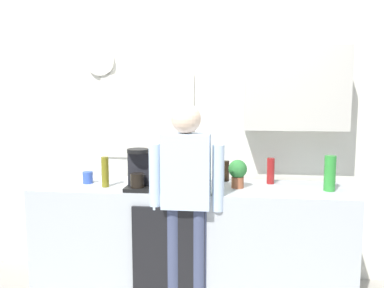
% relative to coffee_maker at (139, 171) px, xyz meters
% --- Properties ---
extents(kitchen_counter, '(2.58, 0.64, 0.91)m').
position_rel_coffee_maker_xyz_m(kitchen_counter, '(0.40, 0.16, -0.60)').
color(kitchen_counter, '#B2B7BC').
rests_on(kitchen_counter, ground_plane).
extents(dishwasher_panel, '(0.56, 0.02, 0.82)m').
position_rel_coffee_maker_xyz_m(dishwasher_panel, '(0.26, -0.17, -0.65)').
color(dishwasher_panel, black).
rests_on(dishwasher_panel, ground_plane).
extents(back_wall_assembly, '(4.18, 0.42, 2.60)m').
position_rel_coffee_maker_xyz_m(back_wall_assembly, '(0.51, 0.56, 0.30)').
color(back_wall_assembly, silver).
rests_on(back_wall_assembly, ground_plane).
extents(coffee_maker, '(0.20, 0.20, 0.33)m').
position_rel_coffee_maker_xyz_m(coffee_maker, '(0.00, 0.00, 0.00)').
color(coffee_maker, black).
rests_on(coffee_maker, kitchen_counter).
extents(bottle_olive_oil, '(0.06, 0.06, 0.25)m').
position_rel_coffee_maker_xyz_m(bottle_olive_oil, '(-0.30, 0.05, -0.02)').
color(bottle_olive_oil, olive).
rests_on(bottle_olive_oil, kitchen_counter).
extents(bottle_red_vinegar, '(0.06, 0.06, 0.22)m').
position_rel_coffee_maker_xyz_m(bottle_red_vinegar, '(1.06, 0.33, -0.04)').
color(bottle_red_vinegar, maroon).
rests_on(bottle_red_vinegar, kitchen_counter).
extents(bottle_amber_beer, '(0.06, 0.06, 0.23)m').
position_rel_coffee_maker_xyz_m(bottle_amber_beer, '(0.00, 0.21, -0.03)').
color(bottle_amber_beer, brown).
rests_on(bottle_amber_beer, kitchen_counter).
extents(bottle_clear_soda, '(0.09, 0.09, 0.28)m').
position_rel_coffee_maker_xyz_m(bottle_clear_soda, '(1.50, 0.13, -0.01)').
color(bottle_clear_soda, '#2D8C33').
rests_on(bottle_clear_soda, kitchen_counter).
extents(bottle_dark_sauce, '(0.06, 0.06, 0.18)m').
position_rel_coffee_maker_xyz_m(bottle_dark_sauce, '(0.68, 0.38, -0.06)').
color(bottle_dark_sauce, black).
rests_on(bottle_dark_sauce, kitchen_counter).
extents(bottle_green_wine, '(0.07, 0.07, 0.30)m').
position_rel_coffee_maker_xyz_m(bottle_green_wine, '(0.62, 0.08, 0.00)').
color(bottle_green_wine, '#195923').
rests_on(bottle_green_wine, kitchen_counter).
extents(cup_blue_mug, '(0.08, 0.08, 0.10)m').
position_rel_coffee_maker_xyz_m(cup_blue_mug, '(-0.49, 0.16, -0.10)').
color(cup_blue_mug, '#3351B2').
rests_on(cup_blue_mug, kitchen_counter).
extents(mixing_bowl, '(0.22, 0.22, 0.08)m').
position_rel_coffee_maker_xyz_m(mixing_bowl, '(0.31, 0.02, -0.11)').
color(mixing_bowl, '#4C72A5').
rests_on(mixing_bowl, kitchen_counter).
extents(potted_plant, '(0.15, 0.15, 0.23)m').
position_rel_coffee_maker_xyz_m(potted_plant, '(0.78, 0.14, -0.01)').
color(potted_plant, '#9E5638').
rests_on(potted_plant, kitchen_counter).
extents(person_at_sink, '(0.57, 0.22, 1.60)m').
position_rel_coffee_maker_xyz_m(person_at_sink, '(0.40, -0.14, -0.11)').
color(person_at_sink, '#3F4766').
rests_on(person_at_sink, ground_plane).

